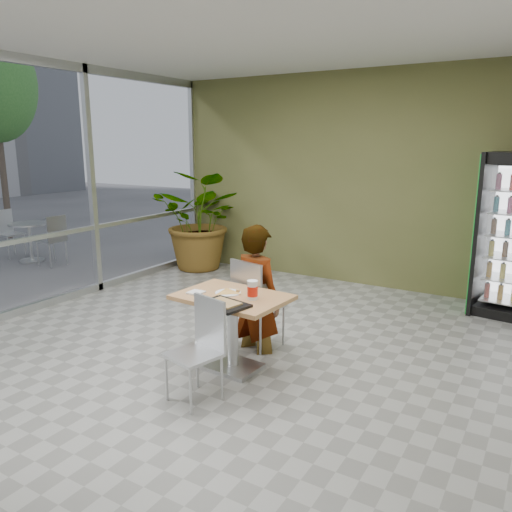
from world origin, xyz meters
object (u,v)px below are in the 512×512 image
at_px(soda_cup, 252,290).
at_px(potted_plant, 202,220).
at_px(dining_table, 233,316).
at_px(chair_far, 253,297).
at_px(chair_near, 202,341).
at_px(cafeteria_tray, 224,305).
at_px(seated_woman, 257,301).

bearing_deg(soda_cup, potted_plant, 133.44).
relative_size(dining_table, chair_far, 1.10).
height_order(soda_cup, potted_plant, potted_plant).
relative_size(chair_near, cafeteria_tray, 2.09).
distance_m(seated_woman, potted_plant, 3.57).
distance_m(seated_woman, soda_cup, 0.73).
xyz_separation_m(chair_near, soda_cup, (0.15, 0.58, 0.32)).
distance_m(chair_near, cafeteria_tray, 0.38).
distance_m(chair_near, soda_cup, 0.68).
relative_size(soda_cup, cafeteria_tray, 0.42).
height_order(soda_cup, cafeteria_tray, soda_cup).
bearing_deg(dining_table, soda_cup, -2.16).
bearing_deg(chair_far, cafeteria_tray, 116.02).
bearing_deg(seated_woman, cafeteria_tray, 113.94).
bearing_deg(dining_table, seated_woman, 96.96).
bearing_deg(soda_cup, chair_near, -104.47).
bearing_deg(cafeteria_tray, soda_cup, 69.20).
bearing_deg(chair_near, potted_plant, 140.91).
bearing_deg(seated_woman, soda_cup, 129.32).
height_order(chair_far, chair_near, chair_far).
distance_m(dining_table, cafeteria_tray, 0.40).
bearing_deg(potted_plant, dining_table, -48.86).
xyz_separation_m(chair_near, seated_woman, (-0.15, 1.16, 0.01)).
distance_m(seated_woman, cafeteria_tray, 0.93).
height_order(chair_far, cafeteria_tray, chair_far).
bearing_deg(soda_cup, chair_far, 121.17).
xyz_separation_m(dining_table, potted_plant, (-2.64, 3.02, 0.32)).
xyz_separation_m(dining_table, soda_cup, (0.23, -0.01, 0.30)).
bearing_deg(chair_near, cafeteria_tray, 96.64).
height_order(seated_woman, cafeteria_tray, seated_woman).
bearing_deg(seated_woman, chair_near, 109.38).
distance_m(chair_far, potted_plant, 3.58).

